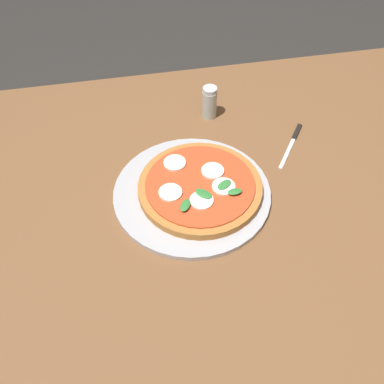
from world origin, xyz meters
The scene contains 6 objects.
ground_plane centered at (0.00, 0.00, 0.00)m, with size 6.00×6.00×0.00m, color #2D2B28.
dining_table centered at (0.00, 0.00, 0.63)m, with size 1.50×1.08×0.71m.
serving_tray centered at (0.02, -0.06, 0.72)m, with size 0.35×0.35×0.01m, color #B2B2B7.
pizza centered at (0.00, -0.06, 0.74)m, with size 0.27×0.27×0.03m.
knife centered at (-0.26, -0.19, 0.72)m, with size 0.11×0.14×0.01m.
pepper_shaker centered at (-0.08, -0.32, 0.76)m, with size 0.04×0.04×0.09m.
Camera 1 is at (0.15, 0.60, 1.49)m, focal length 43.31 mm.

